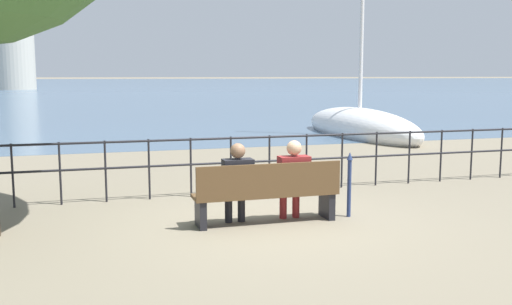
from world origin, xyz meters
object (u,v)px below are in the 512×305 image
at_px(seated_person_left, 237,180).
at_px(sailboat_0, 359,127).
at_px(park_bench, 267,193).
at_px(closed_umbrella, 349,181).
at_px(seated_person_right, 293,176).

bearing_deg(seated_person_left, sailboat_0, 55.31).
relative_size(park_bench, closed_umbrella, 2.15).
xyz_separation_m(seated_person_right, closed_umbrella, (0.89, -0.05, -0.11)).
bearing_deg(seated_person_left, seated_person_right, -0.08).
bearing_deg(park_bench, closed_umbrella, 1.47).
bearing_deg(seated_person_right, sailboat_0, 58.58).
distance_m(park_bench, seated_person_right, 0.48).
xyz_separation_m(park_bench, sailboat_0, (6.81, 10.53, -0.13)).
height_order(seated_person_right, sailboat_0, sailboat_0).
distance_m(park_bench, seated_person_left, 0.48).
bearing_deg(park_bench, seated_person_right, 10.71).
xyz_separation_m(park_bench, seated_person_left, (-0.42, 0.08, 0.21)).
relative_size(park_bench, sailboat_0, 0.24).
height_order(seated_person_left, sailboat_0, sailboat_0).
xyz_separation_m(seated_person_left, seated_person_right, (0.85, -0.00, 0.01)).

